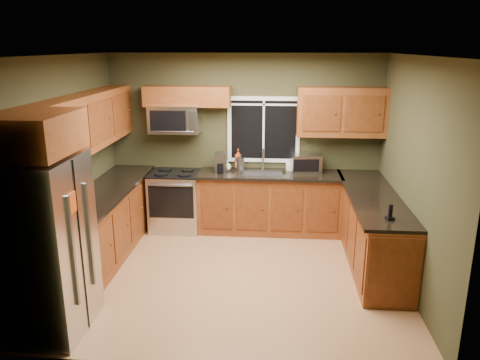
# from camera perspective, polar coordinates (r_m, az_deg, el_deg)

# --- Properties ---
(floor) EXTENTS (4.20, 4.20, 0.00)m
(floor) POSITION_cam_1_polar(r_m,az_deg,el_deg) (6.08, -0.75, -11.39)
(floor) COLOR #A77249
(floor) RESTS_ON ground
(ceiling) EXTENTS (4.20, 4.20, 0.00)m
(ceiling) POSITION_cam_1_polar(r_m,az_deg,el_deg) (5.40, -0.86, 14.97)
(ceiling) COLOR white
(ceiling) RESTS_ON back_wall
(back_wall) EXTENTS (4.20, 0.00, 4.20)m
(back_wall) POSITION_cam_1_polar(r_m,az_deg,el_deg) (7.33, 0.52, 4.65)
(back_wall) COLOR #35351E
(back_wall) RESTS_ON ground
(front_wall) EXTENTS (4.20, 0.00, 4.20)m
(front_wall) POSITION_cam_1_polar(r_m,az_deg,el_deg) (3.89, -3.30, -5.93)
(front_wall) COLOR #35351E
(front_wall) RESTS_ON ground
(left_wall) EXTENTS (0.00, 3.60, 3.60)m
(left_wall) POSITION_cam_1_polar(r_m,az_deg,el_deg) (6.15, -20.69, 1.34)
(left_wall) COLOR #35351E
(left_wall) RESTS_ON ground
(right_wall) EXTENTS (0.00, 3.60, 3.60)m
(right_wall) POSITION_cam_1_polar(r_m,az_deg,el_deg) (5.79, 20.38, 0.49)
(right_wall) COLOR #35351E
(right_wall) RESTS_ON ground
(window) EXTENTS (1.12, 0.03, 1.02)m
(window) POSITION_cam_1_polar(r_m,az_deg,el_deg) (7.26, 2.89, 6.15)
(window) COLOR white
(window) RESTS_ON back_wall
(base_cabinets_left) EXTENTS (0.60, 2.65, 0.90)m
(base_cabinets_left) POSITION_cam_1_polar(r_m,az_deg,el_deg) (6.71, -15.92, -5.10)
(base_cabinets_left) COLOR brown
(base_cabinets_left) RESTS_ON ground
(countertop_left) EXTENTS (0.65, 2.65, 0.04)m
(countertop_left) POSITION_cam_1_polar(r_m,az_deg,el_deg) (6.55, -16.03, -1.27)
(countertop_left) COLOR black
(countertop_left) RESTS_ON base_cabinets_left
(base_cabinets_back) EXTENTS (2.17, 0.60, 0.90)m
(base_cabinets_back) POSITION_cam_1_polar(r_m,az_deg,el_deg) (7.26, 3.61, -2.86)
(base_cabinets_back) COLOR brown
(base_cabinets_back) RESTS_ON ground
(countertop_back) EXTENTS (2.17, 0.65, 0.04)m
(countertop_back) POSITION_cam_1_polar(r_m,az_deg,el_deg) (7.10, 3.67, 0.66)
(countertop_back) COLOR black
(countertop_back) RESTS_ON base_cabinets_back
(base_cabinets_peninsula) EXTENTS (0.60, 2.52, 0.90)m
(base_cabinets_peninsula) POSITION_cam_1_polar(r_m,az_deg,el_deg) (6.49, 15.81, -5.82)
(base_cabinets_peninsula) COLOR brown
(base_cabinets_peninsula) RESTS_ON ground
(countertop_peninsula) EXTENTS (0.65, 2.50, 0.04)m
(countertop_peninsula) POSITION_cam_1_polar(r_m,az_deg,el_deg) (6.34, 15.89, -1.85)
(countertop_peninsula) COLOR black
(countertop_peninsula) RESTS_ON base_cabinets_peninsula
(upper_cabinets_left) EXTENTS (0.33, 2.65, 0.72)m
(upper_cabinets_left) POSITION_cam_1_polar(r_m,az_deg,el_deg) (6.41, -18.03, 6.82)
(upper_cabinets_left) COLOR brown
(upper_cabinets_left) RESTS_ON left_wall
(upper_cabinets_back_left) EXTENTS (1.30, 0.33, 0.30)m
(upper_cabinets_back_left) POSITION_cam_1_polar(r_m,az_deg,el_deg) (7.17, -6.45, 10.11)
(upper_cabinets_back_left) COLOR brown
(upper_cabinets_back_left) RESTS_ON back_wall
(upper_cabinets_back_right) EXTENTS (1.30, 0.33, 0.72)m
(upper_cabinets_back_right) POSITION_cam_1_polar(r_m,az_deg,el_deg) (7.13, 12.26, 8.11)
(upper_cabinets_back_right) COLOR brown
(upper_cabinets_back_right) RESTS_ON back_wall
(upper_cabinet_over_fridge) EXTENTS (0.72, 0.90, 0.38)m
(upper_cabinet_over_fridge) POSITION_cam_1_polar(r_m,az_deg,el_deg) (4.72, -24.09, 5.22)
(upper_cabinet_over_fridge) COLOR brown
(upper_cabinet_over_fridge) RESTS_ON left_wall
(refrigerator) EXTENTS (0.74, 0.90, 1.80)m
(refrigerator) POSITION_cam_1_polar(r_m,az_deg,el_deg) (5.03, -22.61, -7.51)
(refrigerator) COLOR #B7B7BC
(refrigerator) RESTS_ON ground
(range) EXTENTS (0.76, 0.69, 0.94)m
(range) POSITION_cam_1_polar(r_m,az_deg,el_deg) (7.40, -7.83, -2.48)
(range) COLOR #B7B7BC
(range) RESTS_ON ground
(microwave) EXTENTS (0.76, 0.41, 0.42)m
(microwave) POSITION_cam_1_polar(r_m,az_deg,el_deg) (7.23, -7.98, 7.38)
(microwave) COLOR #B7B7BC
(microwave) RESTS_ON back_wall
(sink) EXTENTS (0.60, 0.42, 0.36)m
(sink) POSITION_cam_1_polar(r_m,az_deg,el_deg) (7.11, 2.75, 0.97)
(sink) COLOR slate
(sink) RESTS_ON countertop_back
(toaster_oven) EXTENTS (0.48, 0.39, 0.28)m
(toaster_oven) POSITION_cam_1_polar(r_m,az_deg,el_deg) (7.21, 8.02, 2.09)
(toaster_oven) COLOR #B7B7BC
(toaster_oven) RESTS_ON countertop_back
(coffee_maker) EXTENTS (0.20, 0.26, 0.30)m
(coffee_maker) POSITION_cam_1_polar(r_m,az_deg,el_deg) (7.12, -2.34, 2.07)
(coffee_maker) COLOR slate
(coffee_maker) RESTS_ON countertop_back
(kettle) EXTENTS (0.19, 0.19, 0.25)m
(kettle) POSITION_cam_1_polar(r_m,az_deg,el_deg) (7.19, -0.00, 2.02)
(kettle) COLOR #B7B7BC
(kettle) RESTS_ON countertop_back
(paper_towel_roll) EXTENTS (0.11, 0.11, 0.29)m
(paper_towel_roll) POSITION_cam_1_polar(r_m,az_deg,el_deg) (7.16, 8.08, 1.93)
(paper_towel_roll) COLOR white
(paper_towel_roll) RESTS_ON countertop_back
(soap_bottle_a) EXTENTS (0.13, 0.13, 0.32)m
(soap_bottle_a) POSITION_cam_1_polar(r_m,az_deg,el_deg) (7.30, -0.23, 2.56)
(soap_bottle_a) COLOR #C44912
(soap_bottle_a) RESTS_ON countertop_back
(soap_bottle_b) EXTENTS (0.09, 0.09, 0.17)m
(soap_bottle_b) POSITION_cam_1_polar(r_m,az_deg,el_deg) (7.28, 5.96, 1.84)
(soap_bottle_b) COLOR white
(soap_bottle_b) RESTS_ON countertop_back
(soap_bottle_c) EXTENTS (0.14, 0.14, 0.16)m
(soap_bottle_c) POSITION_cam_1_polar(r_m,az_deg,el_deg) (7.23, -1.58, 1.78)
(soap_bottle_c) COLOR white
(soap_bottle_c) RESTS_ON countertop_back
(cordless_phone) EXTENTS (0.10, 0.10, 0.18)m
(cordless_phone) POSITION_cam_1_polar(r_m,az_deg,el_deg) (5.46, 17.83, -4.10)
(cordless_phone) COLOR black
(cordless_phone) RESTS_ON countertop_peninsula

